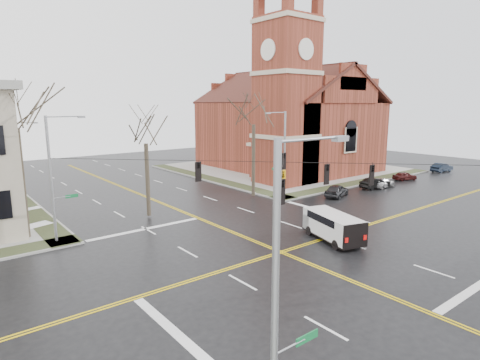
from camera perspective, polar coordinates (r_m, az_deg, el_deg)
ground at (r=27.86m, az=5.88°, el=-10.17°), size 120.00×120.00×0.00m
sidewalks at (r=27.83m, az=5.89°, el=-10.02°), size 80.00×80.00×0.17m
road_markings at (r=27.86m, az=5.88°, el=-10.16°), size 100.00×100.00×0.01m
church at (r=61.07m, az=6.55°, el=9.35°), size 24.28×27.48×27.50m
signal_pole_ne at (r=42.45m, az=6.18°, el=4.00°), size 2.75×0.22×9.00m
signal_pole_nw at (r=31.24m, az=-25.00°, el=0.58°), size 2.75×0.22×9.00m
signal_pole_sw at (r=11.08m, az=5.72°, el=-16.14°), size 2.75×0.22×9.00m
span_wires at (r=26.29m, az=6.14°, el=2.55°), size 23.02×23.02×0.03m
traffic_signals at (r=25.94m, az=7.14°, el=0.74°), size 8.21×8.26×1.30m
streetlight_north_a at (r=47.48m, az=-28.89°, el=2.85°), size 2.30×0.20×8.00m
cargo_van at (r=30.52m, az=12.85°, el=-6.15°), size 3.43×5.62×2.01m
parked_car_a at (r=44.71m, az=13.59°, el=-1.45°), size 4.28×2.77×1.36m
parked_car_b at (r=50.17m, az=18.66°, el=-0.43°), size 4.07×1.95×1.29m
parked_car_c at (r=51.21m, az=19.64°, el=-0.38°), size 3.82×1.59×1.10m
parked_car_d at (r=57.04m, az=22.39°, el=0.54°), size 3.56×2.25×1.13m
parked_car_e at (r=66.24m, az=26.77°, el=1.60°), size 4.07×1.67×1.31m
tree_nw_far at (r=32.76m, az=-29.23°, el=7.42°), size 4.00×4.00×12.15m
tree_nw_near at (r=35.52m, az=-13.27°, el=5.75°), size 4.00×4.00×9.62m
tree_ne at (r=42.32m, az=1.96°, el=8.57°), size 4.00×4.00×11.45m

